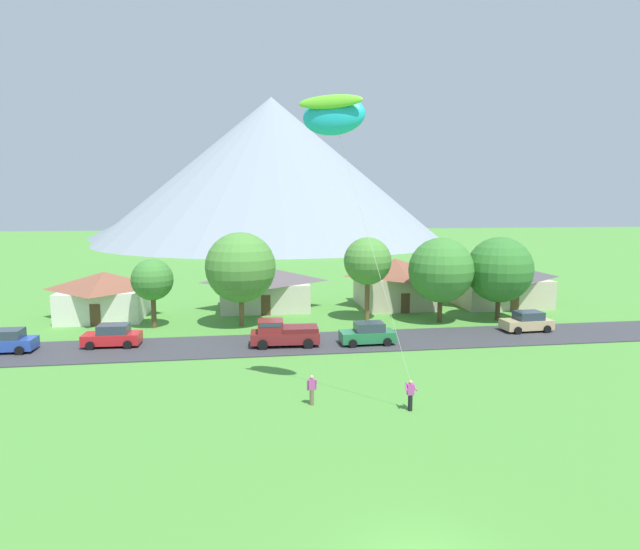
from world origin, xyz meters
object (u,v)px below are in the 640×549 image
at_px(house_left_center, 105,294).
at_px(kite_flyer_with_kite, 334,119).
at_px(parked_car_red_west_end, 112,336).
at_px(tree_near_right, 152,280).
at_px(tree_center, 500,270).
at_px(parked_car_tan_east_end, 527,322).
at_px(house_rightmost, 499,283).
at_px(tree_right_of_center, 241,267).
at_px(house_leftmost, 264,287).
at_px(pickup_truck_maroon_west_side, 283,333).
at_px(watcher_person, 312,389).
at_px(house_right_center, 395,281).
at_px(tree_near_left, 441,270).
at_px(tree_left_of_center, 368,261).
at_px(parked_car_green_mid_east, 368,334).
at_px(parked_car_blue_mid_west, 5,341).

xyz_separation_m(house_left_center, kite_flyer_with_kite, (17.79, -25.29, 12.84)).
bearing_deg(parked_car_red_west_end, tree_near_right, 70.77).
bearing_deg(tree_center, parked_car_red_west_end, -172.29).
height_order(tree_near_right, parked_car_red_west_end, tree_near_right).
bearing_deg(parked_car_tan_east_end, kite_flyer_with_kite, -143.63).
bearing_deg(house_rightmost, tree_right_of_center, -167.89).
bearing_deg(tree_center, house_leftmost, 158.45).
bearing_deg(pickup_truck_maroon_west_side, parked_car_tan_east_end, 4.43).
xyz_separation_m(tree_near_right, watcher_person, (11.41, -19.75, -3.37)).
bearing_deg(parked_car_red_west_end, parked_car_tan_east_end, -0.13).
relative_size(house_right_center, pickup_truck_maroon_west_side, 1.55).
height_order(tree_near_left, tree_center, tree_center).
height_order(kite_flyer_with_kite, watcher_person, kite_flyer_with_kite).
xyz_separation_m(house_leftmost, tree_near_right, (-9.95, -6.92, 1.97)).
relative_size(house_rightmost, tree_center, 1.26).
bearing_deg(parked_car_tan_east_end, house_left_center, 163.09).
bearing_deg(parked_car_red_west_end, tree_left_of_center, 16.22).
height_order(tree_left_of_center, pickup_truck_maroon_west_side, tree_left_of_center).
xyz_separation_m(house_leftmost, tree_near_left, (15.71, -8.37, 2.55)).
xyz_separation_m(house_leftmost, house_rightmost, (24.96, -1.44, 0.07)).
relative_size(tree_left_of_center, tree_center, 1.00).
height_order(tree_near_right, parked_car_green_mid_east, tree_near_right).
xyz_separation_m(tree_left_of_center, pickup_truck_maroon_west_side, (-8.42, -7.89, -4.49)).
relative_size(tree_right_of_center, parked_car_green_mid_east, 1.98).
bearing_deg(tree_left_of_center, parked_car_blue_mid_west, -166.74).
distance_m(tree_right_of_center, watcher_person, 20.22).
bearing_deg(house_left_center, pickup_truck_maroon_west_side, -38.69).
height_order(house_rightmost, tree_near_left, tree_near_left).
relative_size(house_leftmost, watcher_person, 5.68).
bearing_deg(house_left_center, house_right_center, 2.93).
xyz_separation_m(parked_car_tan_east_end, pickup_truck_maroon_west_side, (-20.87, -1.62, 0.19)).
bearing_deg(pickup_truck_maroon_west_side, watcher_person, -86.95).
xyz_separation_m(tree_left_of_center, tree_center, (12.11, -1.67, -0.79)).
relative_size(house_leftmost, parked_car_green_mid_east, 2.25).
height_order(tree_right_of_center, parked_car_tan_east_end, tree_right_of_center).
bearing_deg(tree_near_right, tree_right_of_center, -2.89).
bearing_deg(parked_car_blue_mid_west, house_right_center, 21.67).
xyz_separation_m(house_left_center, tree_left_of_center, (24.44, -4.94, 3.27)).
distance_m(tree_left_of_center, parked_car_red_west_end, 22.66).
distance_m(tree_left_of_center, tree_center, 12.25).
distance_m(house_right_center, kite_flyer_with_kite, 31.59).
height_order(tree_left_of_center, parked_car_red_west_end, tree_left_of_center).
bearing_deg(tree_near_left, house_rightmost, 36.80).
height_order(house_right_center, parked_car_tan_east_end, house_right_center).
xyz_separation_m(house_left_center, tree_near_left, (30.92, -6.55, 2.54)).
relative_size(pickup_truck_maroon_west_side, kite_flyer_with_kite, 0.32).
distance_m(tree_left_of_center, kite_flyer_with_kite, 23.45).
relative_size(tree_near_right, parked_car_red_west_end, 1.43).
distance_m(tree_near_left, tree_near_right, 25.71).
distance_m(tree_left_of_center, parked_car_tan_east_end, 14.71).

